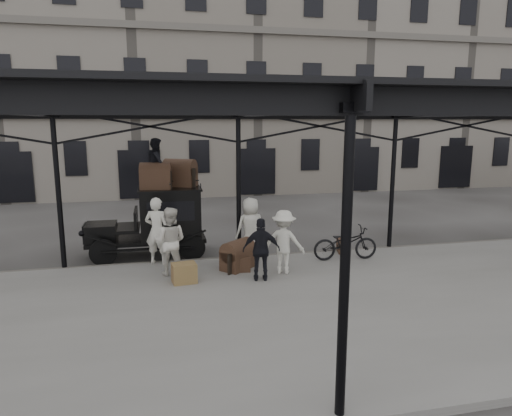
# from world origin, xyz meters

# --- Properties ---
(ground) EXTENTS (120.00, 120.00, 0.00)m
(ground) POSITION_xyz_m (0.00, 0.00, 0.00)
(ground) COLOR #383533
(ground) RESTS_ON ground
(platform) EXTENTS (28.00, 8.00, 0.15)m
(platform) POSITION_xyz_m (0.00, -2.00, 0.07)
(platform) COLOR slate
(platform) RESTS_ON ground
(canopy) EXTENTS (22.50, 9.00, 4.74)m
(canopy) POSITION_xyz_m (0.00, -1.72, 4.60)
(canopy) COLOR black
(canopy) RESTS_ON ground
(building_frontage) EXTENTS (64.00, 8.00, 14.00)m
(building_frontage) POSITION_xyz_m (0.00, 18.00, 7.00)
(building_frontage) COLOR slate
(building_frontage) RESTS_ON ground
(taxi) EXTENTS (3.65, 1.55, 2.18)m
(taxi) POSITION_xyz_m (-2.30, 3.09, 1.20)
(taxi) COLOR black
(taxi) RESTS_ON ground
(porter_left) EXTENTS (0.83, 0.70, 1.94)m
(porter_left) POSITION_xyz_m (-2.41, 1.80, 1.12)
(porter_left) COLOR silver
(porter_left) RESTS_ON platform
(porter_midleft) EXTENTS (1.04, 0.91, 1.83)m
(porter_midleft) POSITION_xyz_m (-2.09, 0.75, 1.06)
(porter_midleft) COLOR beige
(porter_midleft) RESTS_ON platform
(porter_centre) EXTENTS (0.98, 0.73, 1.83)m
(porter_centre) POSITION_xyz_m (0.32, 1.80, 1.06)
(porter_centre) COLOR beige
(porter_centre) RESTS_ON platform
(porter_official) EXTENTS (1.02, 0.58, 1.63)m
(porter_official) POSITION_xyz_m (0.18, -0.22, 0.97)
(porter_official) COLOR black
(porter_official) RESTS_ON platform
(porter_right) EXTENTS (1.28, 1.05, 1.72)m
(porter_right) POSITION_xyz_m (0.90, 0.22, 1.01)
(porter_right) COLOR silver
(porter_right) RESTS_ON platform
(bicycle) EXTENTS (1.96, 0.80, 1.01)m
(bicycle) POSITION_xyz_m (3.01, 0.98, 0.65)
(bicycle) COLOR black
(bicycle) RESTS_ON platform
(porter_roof) EXTENTS (0.61, 0.76, 1.52)m
(porter_roof) POSITION_xyz_m (-2.33, 3.00, 2.94)
(porter_roof) COLOR black
(porter_roof) RESTS_ON taxi
(steamer_trunk_roof_near) EXTENTS (0.97, 0.67, 0.67)m
(steamer_trunk_roof_near) POSITION_xyz_m (-2.38, 2.85, 2.51)
(steamer_trunk_roof_near) COLOR #432D1F
(steamer_trunk_roof_near) RESTS_ON taxi
(steamer_trunk_roof_far) EXTENTS (1.14, 0.98, 0.71)m
(steamer_trunk_roof_far) POSITION_xyz_m (-1.63, 3.30, 2.54)
(steamer_trunk_roof_far) COLOR #432D1F
(steamer_trunk_roof_far) RESTS_ON taxi
(steamer_trunk_platform) EXTENTS (1.07, 1.05, 0.68)m
(steamer_trunk_platform) POSITION_xyz_m (-0.25, 0.83, 0.49)
(steamer_trunk_platform) COLOR #432D1F
(steamer_trunk_platform) RESTS_ON platform
(wicker_hamper) EXTENTS (0.65, 0.52, 0.50)m
(wicker_hamper) POSITION_xyz_m (-1.78, 0.03, 0.40)
(wicker_hamper) COLOR olive
(wicker_hamper) RESTS_ON platform
(suitcase_upright) EXTENTS (0.29, 0.62, 0.45)m
(suitcase_upright) POSITION_xyz_m (3.18, 1.76, 0.38)
(suitcase_upright) COLOR #432D1F
(suitcase_upright) RESTS_ON platform
(suitcase_flat) EXTENTS (0.61, 0.22, 0.40)m
(suitcase_flat) POSITION_xyz_m (-0.27, 0.52, 0.35)
(suitcase_flat) COLOR #432D1F
(suitcase_flat) RESTS_ON platform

